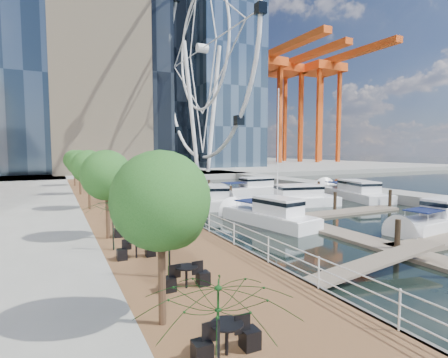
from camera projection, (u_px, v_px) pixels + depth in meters
ground at (329, 249)px, 19.70m from camera, size 520.00×520.00×0.00m
boardwalk at (120, 211)px, 29.12m from camera, size 6.00×60.00×1.00m
seawall at (155, 208)px, 30.44m from camera, size 0.25×60.00×1.00m
land_far at (101, 166)px, 110.89m from camera, size 200.00×114.00×1.00m
breakwater at (338, 188)px, 46.33m from camera, size 4.00×60.00×1.00m
pier at (203, 175)px, 72.32m from camera, size 14.00×12.00×1.00m
railing at (154, 197)px, 30.31m from camera, size 0.10×60.00×1.05m
floating_docks at (319, 206)px, 32.08m from camera, size 16.00×34.00×2.60m
ferris_wheel at (202, 49)px, 70.20m from camera, size 5.80×45.60×47.80m
port_cranes at (288, 112)px, 133.33m from camera, size 40.00×52.00×38.00m
street_trees at (88, 167)px, 26.85m from camera, size 2.60×42.60×4.60m
cafe_tables at (158, 262)px, 13.22m from camera, size 2.50×13.70×0.74m
yacht_foreground at (437, 230)px, 24.54m from camera, size 9.16×3.31×2.15m
pedestrian_near at (153, 203)px, 24.85m from camera, size 0.70×0.71×1.66m
pedestrian_mid at (119, 190)px, 31.84m from camera, size 0.78×0.97×1.92m
pedestrian_far at (87, 179)px, 43.01m from camera, size 1.22×0.82×1.92m
moored_yachts at (295, 206)px, 34.65m from camera, size 21.99×34.96×11.50m
cafe_seating at (155, 254)px, 11.24m from camera, size 4.48×14.81×2.58m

